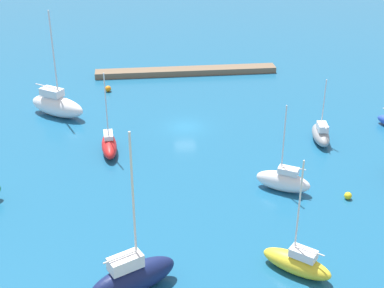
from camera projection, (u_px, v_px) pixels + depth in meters
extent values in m
plane|color=#19567F|center=(185.00, 127.00, 65.53)|extent=(160.00, 160.00, 0.00)
cube|color=brown|center=(186.00, 71.00, 82.09)|extent=(27.10, 2.36, 0.87)
ellipsoid|color=white|center=(283.00, 181.00, 52.27)|extent=(5.43, 4.11, 1.96)
cube|color=silver|center=(288.00, 171.00, 51.54)|extent=(2.16, 1.83, 0.60)
cylinder|color=silver|center=(284.00, 140.00, 50.37)|extent=(0.13, 0.13, 6.88)
cylinder|color=silver|center=(294.00, 168.00, 51.17)|extent=(2.06, 1.25, 0.10)
ellipsoid|color=#141E4C|center=(134.00, 278.00, 39.66)|extent=(7.00, 4.93, 2.38)
cube|color=silver|center=(126.00, 262.00, 38.63)|extent=(2.74, 2.21, 1.01)
cylinder|color=silver|center=(133.00, 202.00, 36.90)|extent=(0.16, 0.16, 10.56)
cylinder|color=silver|center=(120.00, 257.00, 38.14)|extent=(2.35, 1.28, 0.13)
ellipsoid|color=yellow|center=(297.00, 264.00, 41.72)|extent=(5.39, 4.95, 1.60)
cube|color=silver|center=(303.00, 254.00, 40.97)|extent=(2.22, 2.11, 0.70)
cylinder|color=silver|center=(299.00, 209.00, 39.65)|extent=(0.13, 0.13, 8.12)
cylinder|color=silver|center=(310.00, 250.00, 40.52)|extent=(1.86, 1.60, 0.11)
ellipsoid|color=gray|center=(321.00, 135.00, 61.64)|extent=(2.30, 5.19, 1.67)
cube|color=silver|center=(322.00, 127.00, 60.73)|extent=(1.24, 1.92, 0.75)
cylinder|color=silver|center=(324.00, 104.00, 60.19)|extent=(0.12, 0.12, 5.72)
cylinder|color=silver|center=(324.00, 125.00, 60.02)|extent=(0.37, 2.38, 0.10)
ellipsoid|color=white|center=(57.00, 106.00, 67.87)|extent=(7.83, 6.47, 2.59)
cube|color=silver|center=(52.00, 92.00, 67.33)|extent=(3.16, 2.82, 0.95)
cylinder|color=silver|center=(54.00, 55.00, 64.70)|extent=(0.19, 0.19, 10.66)
cylinder|color=silver|center=(47.00, 86.00, 67.36)|extent=(2.98, 2.11, 0.15)
ellipsoid|color=red|center=(109.00, 146.00, 59.26)|extent=(2.00, 5.61, 1.67)
cube|color=silver|center=(108.00, 135.00, 59.15)|extent=(1.11, 2.05, 0.51)
cylinder|color=silver|center=(106.00, 108.00, 56.92)|extent=(0.13, 0.13, 7.59)
cylinder|color=silver|center=(108.00, 130.00, 59.24)|extent=(0.25, 2.05, 0.11)
sphere|color=yellow|center=(348.00, 196.00, 51.17)|extent=(0.71, 0.71, 0.71)
sphere|color=orange|center=(108.00, 89.00, 75.62)|extent=(0.85, 0.85, 0.85)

